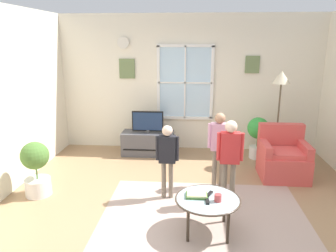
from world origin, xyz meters
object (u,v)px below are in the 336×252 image
tv_stand (148,143)px  coffee_table (208,201)px  remote_near_cup (207,201)px  person_pink_shirt (219,141)px  potted_plant_corner (36,167)px  person_black_shirt (167,153)px  person_red_shirt (230,153)px  book_stack (197,195)px  potted_plant_by_window (258,133)px  armchair (283,158)px  floor_lamp (281,87)px  television (148,121)px  cup (218,198)px  remote_near_books (209,194)px

tv_stand → coffee_table: size_ratio=1.32×
remote_near_cup → person_pink_shirt: person_pink_shirt is taller
coffee_table → potted_plant_corner: potted_plant_corner is taller
tv_stand → remote_near_cup: bearing=-68.5°
person_black_shirt → person_red_shirt: bearing=-6.3°
tv_stand → remote_near_cup: 2.98m
book_stack → person_black_shirt: 0.92m
book_stack → remote_near_cup: bearing=-46.5°
person_pink_shirt → coffee_table: bearing=-99.5°
coffee_table → book_stack: (-0.13, 0.05, 0.05)m
book_stack → person_red_shirt: (0.45, 0.69, 0.30)m
tv_stand → potted_plant_by_window: 2.18m
coffee_table → remote_near_cup: (-0.01, -0.08, 0.04)m
armchair → book_stack: size_ratio=3.37×
armchair → floor_lamp: 1.29m
television → person_pink_shirt: (1.31, -1.38, 0.06)m
potted_plant_by_window → television: bearing=178.7°
cup → coffee_table: bearing=153.4°
coffee_table → potted_plant_by_window: size_ratio=0.96×
potted_plant_corner → floor_lamp: floor_lamp is taller
coffee_table → remote_near_cup: remote_near_cup is taller
television → cup: (1.21, -2.74, -0.21)m
remote_near_books → potted_plant_corner: potted_plant_corner is taller
potted_plant_corner → remote_near_cup: bearing=-19.0°
television → floor_lamp: size_ratio=0.36×
armchair → potted_plant_by_window: (-0.27, 0.87, 0.18)m
remote_near_books → potted_plant_by_window: potted_plant_by_window is taller
television → remote_near_cup: bearing=-68.5°
tv_stand → remote_near_books: size_ratio=7.43×
person_pink_shirt → armchair: bearing=22.1°
cup → remote_near_cup: bearing=-168.4°
coffee_table → remote_near_books: 0.11m
floor_lamp → remote_near_cup: bearing=-119.1°
remote_near_books → person_black_shirt: bearing=128.3°
television → cup: television is taller
coffee_table → book_stack: bearing=159.5°
person_pink_shirt → tv_stand: bearing=133.6°
armchair → potted_plant_corner: (-3.84, -0.98, 0.13)m
person_red_shirt → person_pink_shirt: person_red_shirt is taller
remote_near_books → floor_lamp: (1.34, 2.28, 1.00)m
tv_stand → person_pink_shirt: (1.31, -1.38, 0.52)m
person_red_shirt → potted_plant_corner: (-2.82, 0.03, -0.31)m
armchair → person_black_shirt: 2.14m
armchair → coffee_table: (-1.34, -1.76, 0.09)m
potted_plant_corner → coffee_table: bearing=-17.2°
coffee_table → cup: 0.15m
coffee_table → potted_plant_by_window: potted_plant_by_window is taller
person_black_shirt → floor_lamp: 2.58m
armchair → remote_near_cup: bearing=-126.2°
tv_stand → person_red_shirt: size_ratio=0.85×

